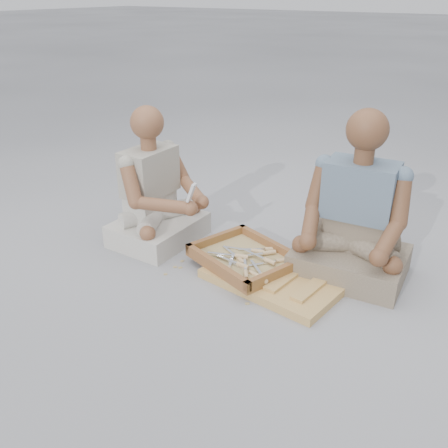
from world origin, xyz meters
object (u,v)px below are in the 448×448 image
Objects in this scene: companion at (355,224)px; craftsman at (156,198)px; tool_tray at (245,258)px; carved_panel at (276,278)px.

craftsman is at bearing 8.03° from companion.
tool_tray is 0.76× the size of craftsman.
craftsman is (-0.81, 0.02, 0.25)m from carved_panel.
craftsman reaches higher than tool_tray.
craftsman is (-0.61, 0.00, 0.20)m from tool_tray.
tool_tray is at bearing 24.21° from companion.
tool_tray is at bearing 175.58° from carved_panel.
tool_tray is (-0.20, 0.02, 0.05)m from carved_panel.
companion reaches higher than carved_panel.
carved_panel is at bearing 40.64° from companion.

